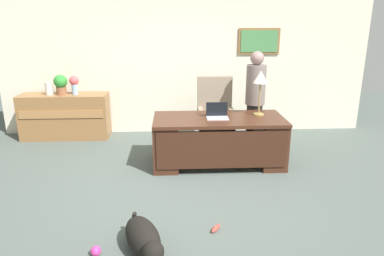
# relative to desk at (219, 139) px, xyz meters

# --- Properties ---
(ground_plane) EXTENTS (12.00, 12.00, 0.00)m
(ground_plane) POSITION_rel_desk_xyz_m (-0.45, -0.81, -0.41)
(ground_plane) COLOR #4C5651
(back_wall) EXTENTS (7.00, 0.16, 2.70)m
(back_wall) POSITION_rel_desk_xyz_m (-0.44, 1.79, 0.95)
(back_wall) COLOR beige
(back_wall) RESTS_ON ground_plane
(desk) EXTENTS (1.96, 0.89, 0.74)m
(desk) POSITION_rel_desk_xyz_m (0.00, 0.00, 0.00)
(desk) COLOR #422316
(desk) RESTS_ON ground_plane
(credenza) EXTENTS (1.59, 0.50, 0.83)m
(credenza) POSITION_rel_desk_xyz_m (-2.69, 1.44, 0.01)
(credenza) COLOR olive
(credenza) RESTS_ON ground_plane
(armchair) EXTENTS (0.60, 0.59, 1.20)m
(armchair) POSITION_rel_desk_xyz_m (0.05, 0.88, 0.12)
(armchair) COLOR gray
(armchair) RESTS_ON ground_plane
(person_standing) EXTENTS (0.32, 0.32, 1.66)m
(person_standing) POSITION_rel_desk_xyz_m (0.67, 0.63, 0.45)
(person_standing) COLOR #262323
(person_standing) RESTS_ON ground_plane
(dog_lying) EXTENTS (0.51, 0.76, 0.30)m
(dog_lying) POSITION_rel_desk_xyz_m (-0.98, -2.13, -0.25)
(dog_lying) COLOR black
(dog_lying) RESTS_ON ground_plane
(laptop) EXTENTS (0.32, 0.22, 0.22)m
(laptop) POSITION_rel_desk_xyz_m (-0.03, 0.03, 0.39)
(laptop) COLOR #B2B5BA
(laptop) RESTS_ON desk
(desk_lamp) EXTENTS (0.22, 0.22, 0.68)m
(desk_lamp) POSITION_rel_desk_xyz_m (0.63, 0.15, 0.87)
(desk_lamp) COLOR #9E8447
(desk_lamp) RESTS_ON desk
(vase_with_flowers) EXTENTS (0.17, 0.17, 0.34)m
(vase_with_flowers) POSITION_rel_desk_xyz_m (-2.47, 1.44, 0.63)
(vase_with_flowers) COLOR #91AED2
(vase_with_flowers) RESTS_ON credenza
(vase_empty) EXTENTS (0.13, 0.13, 0.23)m
(vase_empty) POSITION_rel_desk_xyz_m (-2.93, 1.44, 0.53)
(vase_empty) COLOR silver
(vase_empty) RESTS_ON credenza
(potted_plant) EXTENTS (0.24, 0.24, 0.36)m
(potted_plant) POSITION_rel_desk_xyz_m (-2.71, 1.44, 0.62)
(potted_plant) COLOR brown
(potted_plant) RESTS_ON credenza
(dog_toy_ball) EXTENTS (0.10, 0.10, 0.10)m
(dog_toy_ball) POSITION_rel_desk_xyz_m (-1.43, -2.16, -0.36)
(dog_toy_ball) COLOR #D8338C
(dog_toy_ball) RESTS_ON ground_plane
(dog_toy_plush) EXTENTS (0.14, 0.17, 0.05)m
(dog_toy_plush) POSITION_rel_desk_xyz_m (-0.24, -1.80, -0.38)
(dog_toy_plush) COLOR #E53F33
(dog_toy_plush) RESTS_ON ground_plane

